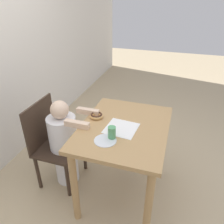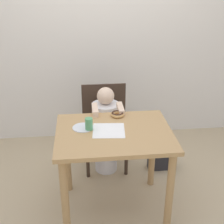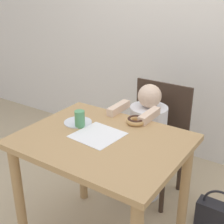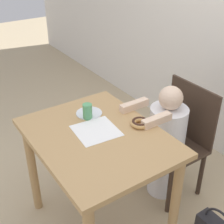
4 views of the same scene
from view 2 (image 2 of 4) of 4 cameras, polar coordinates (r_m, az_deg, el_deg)
name	(u,v)px [view 2 (image 2 of 4)]	position (r m, az deg, el deg)	size (l,w,h in m)	color
ground_plane	(114,207)	(2.94, 0.32, -17.02)	(12.00, 12.00, 0.00)	tan
wall_back	(100,36)	(3.66, -2.14, 13.68)	(8.00, 0.05, 2.50)	silver
dining_table	(114,146)	(2.55, 0.36, -6.31)	(0.93, 0.72, 0.78)	tan
chair	(105,126)	(3.26, -1.30, -2.56)	(0.46, 0.40, 0.88)	#38281E
child_figure	(106,131)	(3.16, -1.11, -3.57)	(0.28, 0.47, 0.93)	white
donut	(117,114)	(2.73, 0.99, -0.38)	(0.12, 0.12, 0.04)	tan
napkin	(109,130)	(2.49, -0.60, -3.39)	(0.27, 0.27, 0.00)	white
handbag	(162,160)	(3.40, 9.11, -8.58)	(0.30, 0.11, 0.31)	#232328
cup	(89,124)	(2.49, -4.24, -2.22)	(0.06, 0.06, 0.10)	#519E66
plate	(83,128)	(2.55, -5.31, -2.84)	(0.17, 0.17, 0.01)	silver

